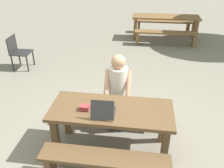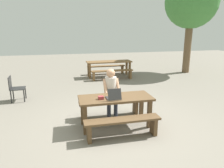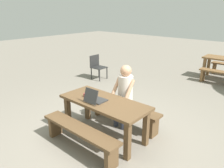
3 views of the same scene
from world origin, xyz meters
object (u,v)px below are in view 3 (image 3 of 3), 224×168
picnic_table_front (104,107)px  person_seated (124,92)px  plastic_chair (97,66)px  laptop (95,99)px  small_pouch (88,95)px

picnic_table_front → person_seated: 0.58m
picnic_table_front → plastic_chair: 3.64m
laptop → small_pouch: size_ratio=2.85×
picnic_table_front → plastic_chair: (-2.66, 2.48, -0.16)m
laptop → person_seated: (0.11, 0.71, -0.04)m
plastic_chair → person_seated: bearing=-127.5°
plastic_chair → small_pouch: bearing=-139.9°
laptop → person_seated: 0.72m
small_pouch → plastic_chair: (-2.30, 2.55, -0.32)m
picnic_table_front → person_seated: size_ratio=1.33×
picnic_table_front → laptop: 0.25m
laptop → plastic_chair: laptop is taller
picnic_table_front → laptop: size_ratio=4.88×
laptop → small_pouch: laptop is taller
laptop → person_seated: bearing=-100.3°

